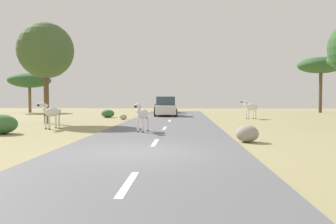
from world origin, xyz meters
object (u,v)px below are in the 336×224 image
at_px(tree_6, 30,81).
at_px(bush_0, 1,124).
at_px(zebra_1, 51,112).
at_px(rock_0, 123,117).
at_px(zebra_0, 142,114).
at_px(zebra_2, 250,107).
at_px(car_1, 166,107).
at_px(tree_3, 321,66).
at_px(car_0, 164,105).
at_px(bush_1, 108,114).
at_px(tree_4, 46,51).
at_px(rock_1, 247,134).

distance_m(tree_6, bush_0, 25.10).
distance_m(zebra_1, rock_0, 8.56).
relative_size(zebra_0, bush_0, 0.97).
distance_m(zebra_0, bush_0, 6.55).
bearing_deg(rock_0, zebra_2, 7.95).
height_order(zebra_1, car_1, car_1).
bearing_deg(zebra_1, tree_3, -109.19).
xyz_separation_m(zebra_1, car_1, (5.44, 13.11, -0.04)).
height_order(zebra_2, car_0, car_0).
relative_size(bush_1, rock_0, 1.95).
xyz_separation_m(zebra_1, tree_6, (-10.49, 20.47, 2.77)).
height_order(zebra_2, tree_4, tree_4).
xyz_separation_m(car_0, rock_1, (4.59, -25.11, -0.53)).
distance_m(car_1, tree_3, 19.53).
distance_m(zebra_0, car_0, 21.80).
bearing_deg(zebra_1, zebra_0, -172.18).
xyz_separation_m(zebra_1, tree_3, (22.48, 21.56, 4.42)).
height_order(tree_4, bush_0, tree_4).
relative_size(zebra_0, bush_1, 1.32).
height_order(car_0, bush_0, car_0).
xyz_separation_m(zebra_1, rock_1, (9.53, -5.11, -0.57)).
relative_size(car_1, tree_6, 0.94).
height_order(car_0, rock_1, car_0).
bearing_deg(zebra_1, car_1, -85.55).
height_order(tree_4, rock_1, tree_4).
height_order(zebra_2, bush_1, zebra_2).
height_order(zebra_1, rock_0, zebra_1).
bearing_deg(tree_6, tree_4, -62.42).
height_order(zebra_2, tree_3, tree_3).
bearing_deg(rock_0, zebra_0, -74.86).
height_order(tree_3, bush_1, tree_3).
height_order(zebra_0, zebra_2, zebra_2).
xyz_separation_m(zebra_0, tree_3, (17.34, 23.35, 4.41)).
bearing_deg(tree_3, zebra_0, -126.59).
distance_m(tree_4, bush_1, 8.66).
distance_m(car_0, rock_1, 25.53).
bearing_deg(rock_1, tree_3, 64.11).
xyz_separation_m(car_1, bush_0, (-6.77, -15.79, -0.39)).
relative_size(zebra_2, bush_0, 1.04).
relative_size(zebra_0, zebra_2, 0.94).
bearing_deg(tree_3, tree_6, -178.10).
bearing_deg(zebra_1, zebra_2, -115.35).
xyz_separation_m(tree_3, tree_6, (-32.96, -1.09, -1.65)).
bearing_deg(bush_0, rock_1, -12.60).
bearing_deg(zebra_2, zebra_0, 117.46).
relative_size(tree_4, rock_1, 7.62).
height_order(tree_6, bush_1, tree_6).
bearing_deg(rock_1, bush_1, 118.99).
distance_m(zebra_2, bush_1, 11.86).
distance_m(tree_3, bush_1, 24.79).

